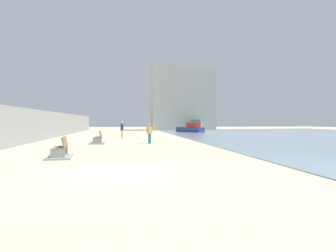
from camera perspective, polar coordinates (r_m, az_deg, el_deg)
ground_plane at (r=27.91m, az=-8.55°, el=-2.56°), size 120.00×120.00×0.00m
seawall at (r=28.88m, az=-23.61°, el=0.13°), size 0.80×64.00×2.66m
bench_near at (r=14.48m, az=-20.37°, el=-4.91°), size 1.31×2.20×0.98m
bench_far at (r=22.79m, az=-13.59°, el=-2.77°), size 1.18×2.14×0.98m
person_walking at (r=29.44m, az=-9.01°, el=-0.46°), size 0.29×0.50×1.69m
person_standing at (r=22.05m, az=-3.64°, el=-1.19°), size 0.47×0.31×1.54m
boat_outer at (r=44.96m, az=4.48°, el=-0.49°), size 3.78×4.87×1.47m
boat_distant at (r=53.22m, az=5.35°, el=-0.06°), size 3.61×7.26×1.96m
harbor_building at (r=57.08m, az=2.79°, el=5.16°), size 12.00×6.00×11.82m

